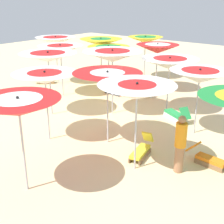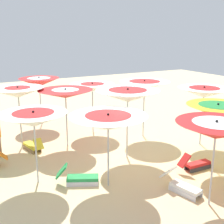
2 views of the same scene
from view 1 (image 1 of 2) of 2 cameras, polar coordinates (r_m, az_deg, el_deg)
The scene contains 23 objects.
ground at distance 12.63m, azimuth 0.22°, elevation 0.03°, with size 39.81×39.81×0.04m, color beige.
beach_umbrella_1 at distance 10.43m, azimuth 15.85°, elevation 6.37°, with size 1.96×1.96×2.26m.
beach_umbrella_2 at distance 12.27m, azimuth 10.57°, elevation 8.79°, with size 2.24×2.24×2.24m.
beach_umbrella_3 at distance 15.02m, azimuth 8.39°, elevation 11.48°, with size 2.02×2.02×2.35m.
beach_umbrella_4 at distance 17.39m, azimuth 6.17°, elevation 13.11°, with size 1.91×1.91×2.39m.
beach_umbrella_5 at distance 7.74m, azimuth 4.60°, elevation 3.77°, with size 1.99×1.99×2.45m.
beach_umbrella_6 at distance 9.32m, azimuth -0.84°, elevation 6.35°, with size 2.12×2.12×2.36m.
beach_umbrella_7 at distance 11.82m, azimuth 0.07°, elevation 10.28°, with size 2.25×2.25×2.56m.
beach_umbrella_8 at distance 14.80m, azimuth -0.63°, elevation 11.33°, with size 2.00×2.00×2.26m.
beach_umbrella_9 at distance 16.48m, azimuth -2.05°, elevation 12.75°, with size 2.20×2.20×2.39m.
beach_umbrella_10 at distance 7.13m, azimuth -16.87°, elevation 0.89°, with size 1.92×1.92×2.40m.
beach_umbrella_11 at distance 9.76m, azimuth -12.27°, elevation 6.16°, with size 1.99×1.99×2.30m.
beach_umbrella_12 at distance 11.98m, azimuth -11.71°, elevation 9.89°, with size 2.15×2.15×2.51m.
beach_umbrella_13 at distance 14.35m, azimuth -9.48°, elevation 11.31°, with size 2.03×2.03×2.40m.
beach_umbrella_14 at distance 16.51m, azimuth -10.36°, elevation 12.81°, with size 2.06×2.06×2.51m.
lounger_0 at distance 14.72m, azimuth 0.65°, elevation 4.02°, with size 0.35×1.24×0.64m.
lounger_1 at distance 9.16m, azimuth 5.43°, elevation -6.99°, with size 1.23×0.58×0.62m.
lounger_2 at distance 9.10m, azimuth 17.26°, elevation -8.14°, with size 0.41×1.19×0.56m.
lounger_3 at distance 17.01m, azimuth -12.33°, elevation 5.88°, with size 1.07×1.01×0.65m.
lounger_4 at distance 14.64m, azimuth 6.97°, elevation 3.79°, with size 1.33×0.64×0.63m.
lounger_5 at distance 12.00m, azimuth 11.79°, elevation -0.40°, with size 0.90×1.30×0.62m.
beachgoer_0 at distance 8.28m, azimuth 12.48°, elevation -5.66°, with size 0.30×0.30×1.61m.
beach_ball at distance 16.16m, azimuth 18.53°, elevation 4.20°, with size 0.27×0.27×0.27m, color red.
Camera 1 is at (9.14, 7.46, 4.46)m, focal length 49.58 mm.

